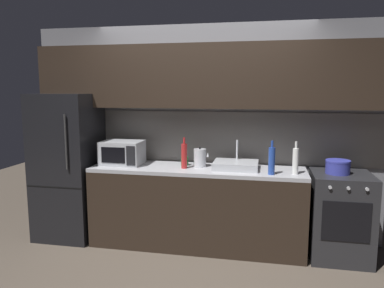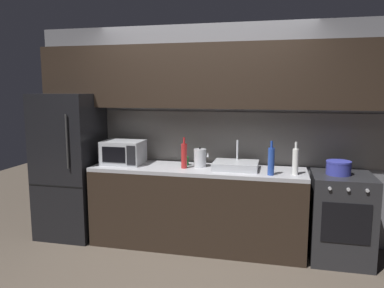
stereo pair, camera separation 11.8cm
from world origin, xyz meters
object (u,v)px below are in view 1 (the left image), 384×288
at_px(refrigerator, 68,166).
at_px(microwave, 122,153).
at_px(kettle, 200,158).
at_px(wine_bottle_white, 296,161).
at_px(mug_green, 185,161).
at_px(wine_bottle_red, 184,156).
at_px(cooking_pot, 338,167).
at_px(wine_bottle_blue, 272,160).
at_px(oven_range, 340,216).

distance_m(refrigerator, microwave, 0.70).
height_order(kettle, wine_bottle_white, wine_bottle_white).
bearing_deg(wine_bottle_white, mug_green, 170.20).
bearing_deg(wine_bottle_white, wine_bottle_red, 177.54).
xyz_separation_m(microwave, wine_bottle_white, (1.92, -0.13, 0.00)).
distance_m(kettle, mug_green, 0.20).
bearing_deg(cooking_pot, wine_bottle_blue, -165.19).
relative_size(oven_range, kettle, 3.99).
bearing_deg(mug_green, microwave, -173.41).
distance_m(microwave, wine_bottle_white, 1.92).
relative_size(microwave, wine_bottle_blue, 1.32).
distance_m(kettle, wine_bottle_red, 0.20).
bearing_deg(cooking_pot, kettle, 177.73).
relative_size(kettle, mug_green, 2.30).
relative_size(oven_range, microwave, 1.96).
relative_size(wine_bottle_blue, cooking_pot, 1.41).
bearing_deg(wine_bottle_blue, kettle, 163.31).
relative_size(refrigerator, microwave, 3.71).
relative_size(kettle, cooking_pot, 0.91).
bearing_deg(microwave, refrigerator, -178.45).
xyz_separation_m(microwave, kettle, (0.90, 0.04, -0.03)).
bearing_deg(kettle, wine_bottle_white, -9.16).
distance_m(refrigerator, wine_bottle_blue, 2.38).
distance_m(refrigerator, wine_bottle_red, 1.44).
relative_size(microwave, kettle, 2.04).
relative_size(refrigerator, wine_bottle_red, 5.02).
relative_size(wine_bottle_white, mug_green, 3.43).
relative_size(refrigerator, cooking_pot, 6.94).
bearing_deg(wine_bottle_blue, refrigerator, 175.73).
xyz_separation_m(refrigerator, oven_range, (3.08, -0.00, -0.40)).
bearing_deg(kettle, wine_bottle_red, -143.65).
bearing_deg(mug_green, wine_bottle_white, -9.80).
xyz_separation_m(wine_bottle_blue, wine_bottle_red, (-0.93, 0.12, -0.00)).
relative_size(microwave, cooking_pot, 1.87).
distance_m(wine_bottle_blue, cooking_pot, 0.69).
distance_m(wine_bottle_white, wine_bottle_red, 1.17).
relative_size(wine_bottle_red, cooking_pot, 1.38).
xyz_separation_m(refrigerator, mug_green, (1.40, 0.10, 0.09)).
xyz_separation_m(kettle, cooking_pot, (1.45, -0.06, -0.03)).
bearing_deg(oven_range, wine_bottle_white, -167.59).
xyz_separation_m(oven_range, cooking_pot, (-0.05, 0.00, 0.52)).
height_order(kettle, mug_green, kettle).
xyz_separation_m(wine_bottle_blue, mug_green, (-0.97, 0.28, -0.10)).
bearing_deg(wine_bottle_white, microwave, 176.27).
height_order(kettle, cooking_pot, kettle).
bearing_deg(refrigerator, oven_range, -0.02).
xyz_separation_m(wine_bottle_white, wine_bottle_red, (-1.17, 0.05, 0.00)).
bearing_deg(oven_range, cooking_pot, 178.40).
distance_m(microwave, wine_bottle_red, 0.75).
relative_size(microwave, wine_bottle_white, 1.37).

